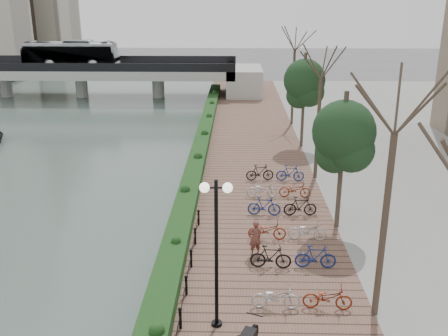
{
  "coord_description": "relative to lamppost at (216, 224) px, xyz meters",
  "views": [
    {
      "loc": [
        3.2,
        -12.84,
        10.73
      ],
      "look_at": [
        2.51,
        13.18,
        2.0
      ],
      "focal_mm": 40.0,
      "sensor_mm": 36.0,
      "label": 1
    }
  ],
  "objects": [
    {
      "name": "pedestrian",
      "position": [
        1.42,
        4.89,
        -2.89
      ],
      "size": [
        0.68,
        0.58,
        1.57
      ],
      "primitive_type": "imported",
      "rotation": [
        0.0,
        0.0,
        3.57
      ],
      "color": "brown",
      "rests_on": "promenade"
    },
    {
      "name": "chain_fence",
      "position": [
        -1.18,
        0.78,
        -3.33
      ],
      "size": [
        0.1,
        14.1,
        0.7
      ],
      "color": "black",
      "rests_on": "promenade"
    },
    {
      "name": "street_trees",
      "position": [
        5.42,
        11.46,
        -0.49
      ],
      "size": [
        3.2,
        37.12,
        6.8
      ],
      "color": "#31231D",
      "rests_on": "promenade"
    },
    {
      "name": "bicycle_parking",
      "position": [
        2.92,
        7.51,
        -3.2
      ],
      "size": [
        2.4,
        14.69,
        1.0
      ],
      "color": "#B4B4B9",
      "rests_on": "promenade"
    },
    {
      "name": "river_water",
      "position": [
        -17.58,
        23.78,
        -4.17
      ],
      "size": [
        30.0,
        130.0,
        0.02
      ],
      "primitive_type": "cube",
      "color": "#4B5D53",
      "rests_on": "ground"
    },
    {
      "name": "promenade",
      "position": [
        1.42,
        16.28,
        -3.93
      ],
      "size": [
        8.0,
        75.0,
        0.5
      ],
      "primitive_type": "cube",
      "color": "brown",
      "rests_on": "ground"
    },
    {
      "name": "bridge",
      "position": [
        -17.78,
        43.78,
        -0.8
      ],
      "size": [
        36.0,
        10.77,
        6.5
      ],
      "color": "#ABAAA6",
      "rests_on": "ground"
    },
    {
      "name": "lamppost",
      "position": [
        0.0,
        0.0,
        0.0
      ],
      "size": [
        1.02,
        0.32,
        5.13
      ],
      "color": "black",
      "rests_on": "promenade"
    },
    {
      "name": "hedge",
      "position": [
        -1.98,
        18.78,
        -3.38
      ],
      "size": [
        1.1,
        56.0,
        0.6
      ],
      "primitive_type": "cube",
      "color": "#153B16",
      "rests_on": "promenade"
    }
  ]
}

